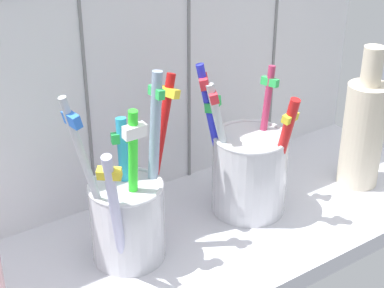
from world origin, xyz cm
name	(u,v)px	position (x,y,z in cm)	size (l,w,h in cm)	color
counter_slab	(198,243)	(0.00, 0.00, 1.00)	(64.00, 22.00, 2.00)	silver
tile_wall_back	(133,18)	(0.00, 12.00, 22.50)	(64.00, 2.20, 45.00)	white
toothbrush_cup_left	(128,212)	(-7.53, 1.00, 7.14)	(13.35, 9.17, 18.91)	silver
toothbrush_cup_right	(249,169)	(7.55, 1.08, 7.11)	(9.62, 9.35, 17.35)	silver
ceramic_vase	(363,130)	(22.15, -1.95, 8.94)	(4.79, 4.79, 17.05)	beige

